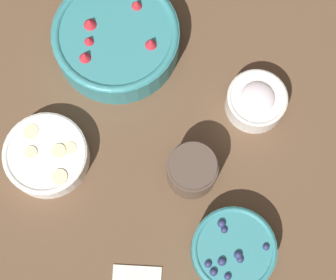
{
  "coord_description": "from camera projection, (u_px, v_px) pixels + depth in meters",
  "views": [
    {
      "loc": [
        -0.23,
        0.07,
        1.06
      ],
      "look_at": [
        0.04,
        -0.03,
        0.04
      ],
      "focal_mm": 60.0,
      "sensor_mm": 36.0,
      "label": 1
    }
  ],
  "objects": [
    {
      "name": "bowl_blueberries",
      "position": [
        233.0,
        250.0,
        1.02
      ],
      "size": [
        0.15,
        0.15,
        0.06
      ],
      "color": "teal",
      "rests_on": "ground_plane"
    },
    {
      "name": "bowl_strawberries",
      "position": [
        116.0,
        38.0,
        1.12
      ],
      "size": [
        0.25,
        0.25,
        0.09
      ],
      "color": "teal",
      "rests_on": "ground_plane"
    },
    {
      "name": "jar_chocolate",
      "position": [
        192.0,
        171.0,
        1.05
      ],
      "size": [
        0.1,
        0.1,
        0.09
      ],
      "color": "#4C3D33",
      "rests_on": "ground_plane"
    },
    {
      "name": "bowl_cream",
      "position": [
        256.0,
        100.0,
        1.09
      ],
      "size": [
        0.12,
        0.12,
        0.06
      ],
      "color": "silver",
      "rests_on": "ground_plane"
    },
    {
      "name": "ground_plane",
      "position": [
        162.0,
        170.0,
        1.09
      ],
      "size": [
        4.0,
        4.0,
        0.0
      ],
      "primitive_type": "plane",
      "color": "brown"
    },
    {
      "name": "bowl_bananas",
      "position": [
        46.0,
        155.0,
        1.07
      ],
      "size": [
        0.16,
        0.16,
        0.05
      ],
      "color": "white",
      "rests_on": "ground_plane"
    }
  ]
}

